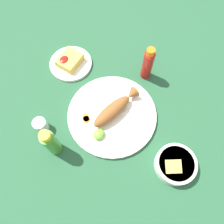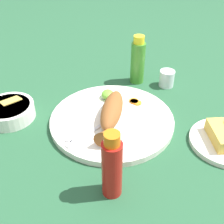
% 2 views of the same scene
% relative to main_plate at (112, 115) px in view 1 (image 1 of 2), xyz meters
% --- Properties ---
extents(ground_plane, '(4.00, 4.00, 0.00)m').
position_rel_main_plate_xyz_m(ground_plane, '(0.00, 0.00, -0.01)').
color(ground_plane, '#235133').
extents(main_plate, '(0.36, 0.36, 0.02)m').
position_rel_main_plate_xyz_m(main_plate, '(0.00, 0.00, 0.00)').
color(main_plate, white).
rests_on(main_plate, ground_plane).
extents(fried_fish, '(0.23, 0.11, 0.06)m').
position_rel_main_plate_xyz_m(fried_fish, '(-0.02, 0.00, 0.04)').
color(fried_fish, brown).
rests_on(fried_fish, main_plate).
extents(fork_near, '(0.13, 0.15, 0.00)m').
position_rel_main_plate_xyz_m(fork_near, '(-0.07, 0.07, 0.01)').
color(fork_near, silver).
rests_on(fork_near, main_plate).
extents(fork_far, '(0.18, 0.08, 0.00)m').
position_rel_main_plate_xyz_m(fork_far, '(-0.03, 0.09, 0.01)').
color(fork_far, silver).
rests_on(fork_far, main_plate).
extents(carrot_slice_near, '(0.03, 0.03, 0.00)m').
position_rel_main_plate_xyz_m(carrot_slice_near, '(0.07, -0.09, 0.01)').
color(carrot_slice_near, orange).
rests_on(carrot_slice_near, main_plate).
extents(carrot_slice_mid, '(0.03, 0.03, 0.00)m').
position_rel_main_plate_xyz_m(carrot_slice_mid, '(0.08, -0.07, 0.01)').
color(carrot_slice_mid, orange).
rests_on(carrot_slice_mid, main_plate).
extents(carrot_slice_far, '(0.03, 0.03, 0.00)m').
position_rel_main_plate_xyz_m(carrot_slice_far, '(0.07, -0.08, 0.01)').
color(carrot_slice_far, orange).
rests_on(carrot_slice_far, main_plate).
extents(lime_wedge_main, '(0.05, 0.04, 0.03)m').
position_rel_main_plate_xyz_m(lime_wedge_main, '(0.10, 0.01, 0.02)').
color(lime_wedge_main, '#6BB233').
rests_on(lime_wedge_main, main_plate).
extents(hot_sauce_bottle_red, '(0.04, 0.04, 0.17)m').
position_rel_main_plate_xyz_m(hot_sauce_bottle_red, '(-0.25, 0.02, 0.07)').
color(hot_sauce_bottle_red, '#B21914').
rests_on(hot_sauce_bottle_red, ground_plane).
extents(hot_sauce_bottle_green, '(0.05, 0.05, 0.17)m').
position_rel_main_plate_xyz_m(hot_sauce_bottle_green, '(0.23, -0.11, 0.07)').
color(hot_sauce_bottle_green, '#3D8428').
rests_on(hot_sauce_bottle_green, ground_plane).
extents(salt_cup, '(0.05, 0.05, 0.06)m').
position_rel_main_plate_xyz_m(salt_cup, '(0.20, -0.21, 0.02)').
color(salt_cup, silver).
rests_on(salt_cup, ground_plane).
extents(side_plate_fries, '(0.19, 0.19, 0.01)m').
position_rel_main_plate_xyz_m(side_plate_fries, '(-0.12, -0.30, -0.00)').
color(side_plate_fries, white).
rests_on(side_plate_fries, ground_plane).
extents(fries_pile, '(0.11, 0.09, 0.04)m').
position_rel_main_plate_xyz_m(fries_pile, '(-0.11, -0.30, 0.02)').
color(fries_pile, gold).
rests_on(fries_pile, side_plate_fries).
extents(guacamole_bowl, '(0.15, 0.15, 0.06)m').
position_rel_main_plate_xyz_m(guacamole_bowl, '(0.05, 0.31, 0.02)').
color(guacamole_bowl, white).
rests_on(guacamole_bowl, ground_plane).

